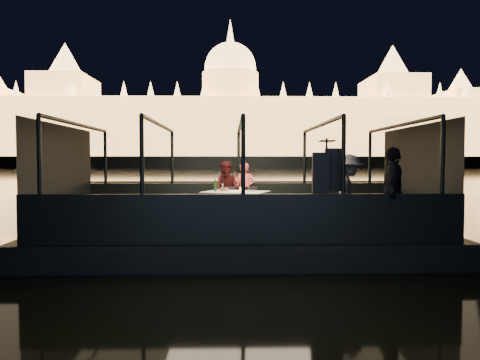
{
  "coord_description": "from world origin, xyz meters",
  "views": [
    {
      "loc": [
        -0.24,
        -9.62,
        1.97
      ],
      "look_at": [
        0.0,
        0.4,
        1.55
      ],
      "focal_mm": 32.0,
      "sensor_mm": 36.0,
      "label": 1
    }
  ],
  "objects_px": {
    "chair_port_right": "(250,202)",
    "passenger_dark": "(392,195)",
    "person_woman_coral": "(245,189)",
    "wine_bottle": "(215,185)",
    "dining_table_central": "(236,207)",
    "passenger_stripe": "(349,192)",
    "person_man_maroon": "(227,190)",
    "coat_stand": "(326,193)",
    "chair_port_left": "(228,202)"
  },
  "relations": [
    {
      "from": "passenger_dark",
      "to": "person_man_maroon",
      "type": "bearing_deg",
      "value": -114.2
    },
    {
      "from": "chair_port_left",
      "to": "person_woman_coral",
      "type": "xyz_separation_m",
      "value": [
        0.44,
        0.39,
        0.3
      ]
    },
    {
      "from": "chair_port_left",
      "to": "coat_stand",
      "type": "height_order",
      "value": "coat_stand"
    },
    {
      "from": "chair_port_left",
      "to": "passenger_dark",
      "type": "distance_m",
      "value": 4.24
    },
    {
      "from": "dining_table_central",
      "to": "coat_stand",
      "type": "distance_m",
      "value": 2.94
    },
    {
      "from": "person_woman_coral",
      "to": "wine_bottle",
      "type": "xyz_separation_m",
      "value": [
        -0.74,
        -0.9,
        0.17
      ]
    },
    {
      "from": "passenger_dark",
      "to": "passenger_stripe",
      "type": "bearing_deg",
      "value": -120.72
    },
    {
      "from": "chair_port_right",
      "to": "passenger_dark",
      "type": "height_order",
      "value": "passenger_dark"
    },
    {
      "from": "coat_stand",
      "to": "person_woman_coral",
      "type": "bearing_deg",
      "value": 112.83
    },
    {
      "from": "dining_table_central",
      "to": "passenger_stripe",
      "type": "xyz_separation_m",
      "value": [
        2.32,
        -1.5,
        0.47
      ]
    },
    {
      "from": "coat_stand",
      "to": "passenger_stripe",
      "type": "relative_size",
      "value": 1.17
    },
    {
      "from": "dining_table_central",
      "to": "chair_port_right",
      "type": "height_order",
      "value": "chair_port_right"
    },
    {
      "from": "chair_port_left",
      "to": "passenger_stripe",
      "type": "bearing_deg",
      "value": -39.78
    },
    {
      "from": "person_woman_coral",
      "to": "person_man_maroon",
      "type": "xyz_separation_m",
      "value": [
        -0.46,
        -0.08,
        0.0
      ]
    },
    {
      "from": "chair_port_right",
      "to": "person_man_maroon",
      "type": "xyz_separation_m",
      "value": [
        -0.6,
        0.22,
        0.3
      ]
    },
    {
      "from": "chair_port_right",
      "to": "coat_stand",
      "type": "relative_size",
      "value": 0.44
    },
    {
      "from": "chair_port_right",
      "to": "passenger_dark",
      "type": "distance_m",
      "value": 3.9
    },
    {
      "from": "chair_port_right",
      "to": "person_woman_coral",
      "type": "xyz_separation_m",
      "value": [
        -0.14,
        0.3,
        0.3
      ]
    },
    {
      "from": "person_man_maroon",
      "to": "passenger_dark",
      "type": "relative_size",
      "value": 0.85
    },
    {
      "from": "passenger_stripe",
      "to": "wine_bottle",
      "type": "xyz_separation_m",
      "value": [
        -2.82,
        1.55,
        0.06
      ]
    },
    {
      "from": "dining_table_central",
      "to": "chair_port_right",
      "type": "xyz_separation_m",
      "value": [
        0.39,
        0.65,
        0.06
      ]
    },
    {
      "from": "dining_table_central",
      "to": "person_woman_coral",
      "type": "xyz_separation_m",
      "value": [
        0.25,
        0.95,
        0.36
      ]
    },
    {
      "from": "person_woman_coral",
      "to": "person_man_maroon",
      "type": "height_order",
      "value": "person_man_maroon"
    },
    {
      "from": "wine_bottle",
      "to": "dining_table_central",
      "type": "bearing_deg",
      "value": -5.6
    },
    {
      "from": "person_woman_coral",
      "to": "chair_port_left",
      "type": "bearing_deg",
      "value": -121.53
    },
    {
      "from": "dining_table_central",
      "to": "wine_bottle",
      "type": "distance_m",
      "value": 0.73
    },
    {
      "from": "dining_table_central",
      "to": "passenger_dark",
      "type": "relative_size",
      "value": 0.82
    },
    {
      "from": "person_woman_coral",
      "to": "passenger_stripe",
      "type": "relative_size",
      "value": 0.89
    },
    {
      "from": "dining_table_central",
      "to": "person_woman_coral",
      "type": "bearing_deg",
      "value": 75.49
    },
    {
      "from": "passenger_dark",
      "to": "chair_port_left",
      "type": "bearing_deg",
      "value": -111.42
    },
    {
      "from": "person_woman_coral",
      "to": "coat_stand",
      "type": "bearing_deg",
      "value": -50.49
    },
    {
      "from": "passenger_dark",
      "to": "wine_bottle",
      "type": "xyz_separation_m",
      "value": [
        -3.43,
        2.32,
        0.06
      ]
    },
    {
      "from": "passenger_stripe",
      "to": "person_woman_coral",
      "type": "bearing_deg",
      "value": 60.51
    },
    {
      "from": "dining_table_central",
      "to": "chair_port_left",
      "type": "relative_size",
      "value": 1.75
    },
    {
      "from": "person_man_maroon",
      "to": "passenger_dark",
      "type": "height_order",
      "value": "passenger_dark"
    },
    {
      "from": "dining_table_central",
      "to": "chair_port_right",
      "type": "distance_m",
      "value": 0.76
    },
    {
      "from": "chair_port_left",
      "to": "chair_port_right",
      "type": "relative_size",
      "value": 0.99
    },
    {
      "from": "dining_table_central",
      "to": "wine_bottle",
      "type": "xyz_separation_m",
      "value": [
        -0.5,
        0.05,
        0.53
      ]
    },
    {
      "from": "chair_port_right",
      "to": "wine_bottle",
      "type": "relative_size",
      "value": 2.57
    },
    {
      "from": "coat_stand",
      "to": "passenger_dark",
      "type": "distance_m",
      "value": 1.29
    },
    {
      "from": "person_woman_coral",
      "to": "passenger_stripe",
      "type": "distance_m",
      "value": 3.21
    },
    {
      "from": "chair_port_right",
      "to": "wine_bottle",
      "type": "bearing_deg",
      "value": -129.73
    },
    {
      "from": "passenger_dark",
      "to": "dining_table_central",
      "type": "bearing_deg",
      "value": -106.97
    },
    {
      "from": "person_woman_coral",
      "to": "wine_bottle",
      "type": "bearing_deg",
      "value": -112.79
    },
    {
      "from": "chair_port_right",
      "to": "passenger_stripe",
      "type": "distance_m",
      "value": 2.92
    },
    {
      "from": "coat_stand",
      "to": "person_man_maroon",
      "type": "xyz_separation_m",
      "value": [
        -1.86,
        3.25,
        -0.15
      ]
    },
    {
      "from": "chair_port_right",
      "to": "wine_bottle",
      "type": "xyz_separation_m",
      "value": [
        -0.89,
        -0.6,
        0.47
      ]
    },
    {
      "from": "chair_port_left",
      "to": "person_woman_coral",
      "type": "relative_size",
      "value": 0.57
    },
    {
      "from": "passenger_stripe",
      "to": "coat_stand",
      "type": "bearing_deg",
      "value": 163.11
    },
    {
      "from": "passenger_stripe",
      "to": "wine_bottle",
      "type": "height_order",
      "value": "passenger_stripe"
    }
  ]
}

